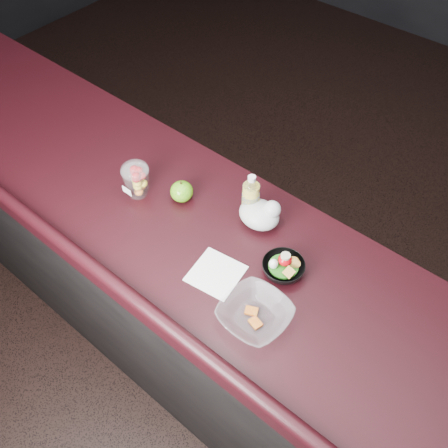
{
  "coord_description": "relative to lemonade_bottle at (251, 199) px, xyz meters",
  "views": [
    {
      "loc": [
        0.74,
        -0.52,
        2.38
      ],
      "look_at": [
        0.03,
        0.33,
        1.1
      ],
      "focal_mm": 40.0,
      "sensor_mm": 36.0,
      "label": 1
    }
  ],
  "objects": [
    {
      "name": "green_apple",
      "position": [
        -0.24,
        -0.1,
        -0.04
      ],
      "size": [
        0.09,
        0.09,
        0.09
      ],
      "color": "#217C0E",
      "rests_on": "counter"
    },
    {
      "name": "takeout_bowl",
      "position": [
        0.28,
        -0.33,
        -0.05
      ],
      "size": [
        0.22,
        0.22,
        0.05
      ],
      "rotation": [
        0.0,
        0.0,
        -0.04
      ],
      "color": "silver",
      "rests_on": "counter"
    },
    {
      "name": "fruit_cup",
      "position": [
        -0.39,
        -0.18,
        -0.0
      ],
      "size": [
        0.1,
        0.1,
        0.15
      ],
      "color": "white",
      "rests_on": "counter"
    },
    {
      "name": "ground",
      "position": [
        -0.03,
        -0.48,
        -1.1
      ],
      "size": [
        8.0,
        8.0,
        0.0
      ],
      "primitive_type": "plane",
      "color": "black",
      "rests_on": "ground"
    },
    {
      "name": "paper_napkin",
      "position": [
        0.08,
        -0.28,
        -0.08
      ],
      "size": [
        0.18,
        0.18,
        0.0
      ],
      "primitive_type": "cube",
      "rotation": [
        0.0,
        0.0,
        0.14
      ],
      "color": "white",
      "rests_on": "counter"
    },
    {
      "name": "plastic_bag",
      "position": [
        0.05,
        -0.01,
        -0.03
      ],
      "size": [
        0.15,
        0.12,
        0.11
      ],
      "color": "silver",
      "rests_on": "counter"
    },
    {
      "name": "room_shell",
      "position": [
        -0.03,
        -0.48,
        0.73
      ],
      "size": [
        8.0,
        8.0,
        8.0
      ],
      "color": "black",
      "rests_on": "ground"
    },
    {
      "name": "lemonade_bottle",
      "position": [
        0.0,
        0.0,
        0.0
      ],
      "size": [
        0.06,
        0.06,
        0.19
      ],
      "color": "yellow",
      "rests_on": "counter"
    },
    {
      "name": "counter",
      "position": [
        -0.03,
        -0.18,
        -0.59
      ],
      "size": [
        4.06,
        0.71,
        1.02
      ],
      "color": "black",
      "rests_on": "ground"
    },
    {
      "name": "snack_bowl",
      "position": [
        0.24,
        -0.13,
        -0.05
      ],
      "size": [
        0.18,
        0.18,
        0.08
      ],
      "rotation": [
        0.0,
        0.0,
        -0.27
      ],
      "color": "black",
      "rests_on": "counter"
    }
  ]
}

